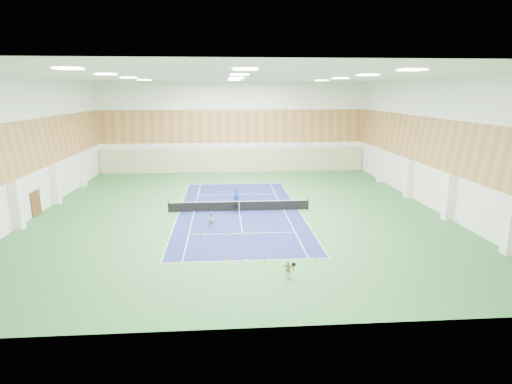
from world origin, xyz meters
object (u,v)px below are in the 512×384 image
ball_cart (236,209)px  child_apron (288,270)px  tennis_net (239,205)px  coach (236,195)px  child_court (212,219)px

ball_cart → child_apron: bearing=-79.6°
tennis_net → ball_cart: (-0.33, -0.60, -0.14)m
coach → ball_cart: coach is taller
child_apron → ball_cart: bearing=123.3°
coach → child_apron: size_ratio=1.49×
child_court → child_apron: bearing=-80.8°
child_court → child_apron: (4.70, -10.25, -0.07)m
tennis_net → child_court: size_ratio=10.55×
tennis_net → child_court: bearing=-118.2°
tennis_net → child_apron: tennis_net is taller
child_court → ball_cart: (2.08, 3.89, -0.20)m
child_court → tennis_net: bearing=46.4°
coach → child_apron: (2.45, -17.73, -0.26)m
tennis_net → child_court: (-2.41, -4.49, 0.06)m
ball_cart → tennis_net: bearing=61.1°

